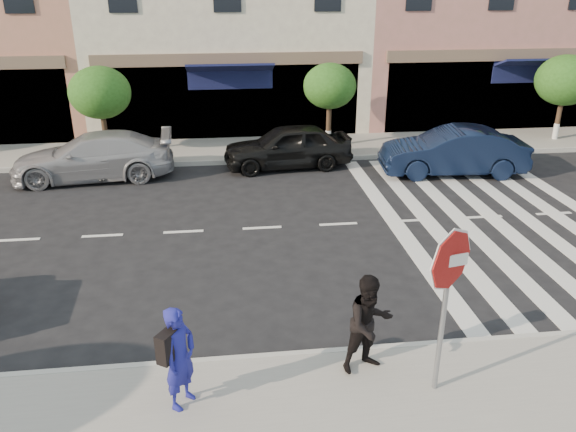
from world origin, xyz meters
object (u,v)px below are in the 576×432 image
object	(u,v)px
stop_sign	(449,277)
car_far_mid	(287,146)
car_far_right	(453,151)
car_far_left	(93,156)
walker	(369,324)
photographer	(180,358)

from	to	relation	value
stop_sign	car_far_mid	xyz separation A→B (m)	(-0.88, 11.58, -1.36)
car_far_mid	car_far_right	bearing A→B (deg)	70.38
car_far_left	walker	bearing A→B (deg)	26.55
stop_sign	car_far_left	bearing A→B (deg)	110.78
walker	car_far_right	size ratio (longest dim) A/B	0.36
photographer	walker	xyz separation A→B (m)	(2.88, 0.47, 0.02)
photographer	car_far_mid	size ratio (longest dim) A/B	0.38
stop_sign	photographer	bearing A→B (deg)	166.04
car_far_mid	car_far_left	bearing A→B (deg)	-91.33
walker	car_far_right	bearing A→B (deg)	43.48
walker	car_far_mid	world-z (taller)	walker
car_far_left	car_far_mid	bearing A→B (deg)	89.76
car_far_mid	car_far_right	world-z (taller)	car_far_right
car_far_left	stop_sign	bearing A→B (deg)	28.58
car_far_left	car_far_right	bearing A→B (deg)	81.29
photographer	car_far_right	world-z (taller)	photographer
walker	photographer	bearing A→B (deg)	171.61
car_far_left	car_far_right	size ratio (longest dim) A/B	1.08
stop_sign	car_far_right	world-z (taller)	stop_sign
car_far_left	car_far_mid	world-z (taller)	car_far_mid
car_far_right	photographer	bearing A→B (deg)	-34.06
stop_sign	car_far_right	size ratio (longest dim) A/B	0.58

